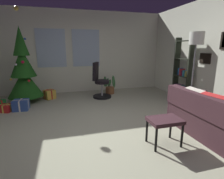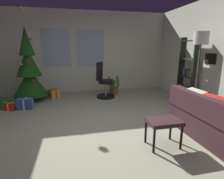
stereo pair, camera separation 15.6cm
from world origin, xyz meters
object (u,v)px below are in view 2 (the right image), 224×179
Objects in this scene: gift_box_green at (3,103)px; gift_box_gold at (54,94)px; footstool at (164,123)px; bookshelf at (188,75)px; potted_plant at (114,87)px; gift_box_blue at (25,104)px; gift_box_red at (11,106)px; floor_lamp at (200,46)px; office_chair at (104,84)px; holiday_tree at (29,72)px.

gift_box_gold is at bearing 31.33° from gift_box_green.
footstool is 2.64m from bookshelf.
bookshelf reaches higher than potted_plant.
potted_plant reaches higher than gift_box_blue.
gift_box_red is 4.70m from floor_lamp.
gift_box_red is (-2.87, 2.32, -0.29)m from footstool.
floor_lamp reaches higher than bookshelf.
gift_box_gold is 1.91m from potted_plant.
office_chair is (2.45, 0.62, 0.34)m from gift_box_red.
office_chair reaches higher than gift_box_red.
bookshelf is at bearing -4.65° from gift_box_red.
holiday_tree is 4.07× the size of potted_plant.
floor_lamp is (1.88, -1.72, 1.12)m from office_chair.
holiday_tree is (-2.53, 3.06, 0.47)m from footstool.
floor_lamp is 2.97× the size of potted_plant.
footstool is at bearing -140.29° from floor_lamp.
gift_box_green is at bearing -134.81° from holiday_tree.
footstool is at bearing -38.79° from gift_box_green.
gift_box_green is at bearing 165.92° from gift_box_blue.
gift_box_green is 4.94m from floor_lamp.
office_chair is 2.78m from floor_lamp.
gift_box_red is 0.80× the size of gift_box_gold.
holiday_tree is at bearing 89.38° from gift_box_blue.
potted_plant is at bearing 21.20° from gift_box_blue.
footstool is 3.75m from gift_box_gold.
gift_box_green is (-0.57, -0.57, -0.72)m from holiday_tree.
gift_box_green is at bearing 143.30° from gift_box_red.
gift_box_green is 0.23× the size of bookshelf.
gift_box_green is 3.20m from potted_plant.
bookshelf is (2.16, -0.99, 0.36)m from office_chair.
office_chair is at bearing 15.49° from gift_box_blue.
potted_plant is at bearing 90.22° from footstool.
footstool reaches higher than gift_box_red.
footstool is 0.47× the size of office_chair.
floor_lamp reaches higher than footstool.
bookshelf is (4.27, -1.12, -0.06)m from holiday_tree.
gift_box_blue is at bearing -158.80° from potted_plant.
office_chair is 0.61× the size of bookshelf.
footstool is 2.97m from office_chair.
holiday_tree is 1.08m from gift_box_green.
bookshelf reaches higher than gift_box_red.
holiday_tree is 0.95m from gift_box_gold.
gift_box_red is 0.33m from gift_box_blue.
floor_lamp is (3.99, -1.85, 0.71)m from holiday_tree.
footstool is 4.00m from holiday_tree.
holiday_tree is 6.29× the size of gift_box_green.
gift_box_gold is 3.93m from bookshelf.
office_chair is at bearing 98.04° from footstool.
gift_box_red is 0.78× the size of gift_box_green.
gift_box_gold is (-1.92, 3.21, -0.24)m from footstool.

